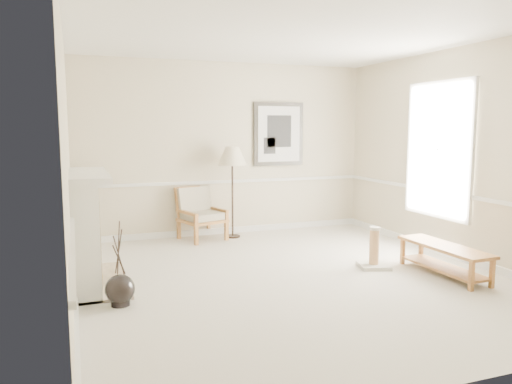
# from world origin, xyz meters

# --- Properties ---
(ground) EXTENTS (5.50, 5.50, 0.00)m
(ground) POSITION_xyz_m (0.00, 0.00, 0.00)
(ground) COLOR silver
(ground) RESTS_ON ground
(room) EXTENTS (5.04, 5.54, 2.92)m
(room) POSITION_xyz_m (0.14, 0.08, 1.87)
(room) COLOR beige
(room) RESTS_ON ground
(fireplace) EXTENTS (0.64, 1.64, 1.31)m
(fireplace) POSITION_xyz_m (-2.34, 0.60, 0.64)
(fireplace) COLOR white
(fireplace) RESTS_ON ground
(floor_vase) EXTENTS (0.30, 0.30, 0.89)m
(floor_vase) POSITION_xyz_m (-2.05, -0.28, 0.16)
(floor_vase) COLOR black
(floor_vase) RESTS_ON ground
(armchair) EXTENTS (0.81, 0.84, 0.85)m
(armchair) POSITION_xyz_m (-0.55, 2.49, 0.46)
(armchair) COLOR #9C5F32
(armchair) RESTS_ON ground
(floor_lamp) EXTENTS (0.63, 0.63, 1.50)m
(floor_lamp) POSITION_xyz_m (-0.00, 2.40, 1.31)
(floor_lamp) COLOR black
(floor_lamp) RESTS_ON ground
(bench) EXTENTS (0.42, 1.33, 0.38)m
(bench) POSITION_xyz_m (1.80, -0.55, 0.25)
(bench) COLOR #9C5F32
(bench) RESTS_ON ground
(scratching_post) EXTENTS (0.47, 0.47, 0.54)m
(scratching_post) POSITION_xyz_m (1.18, 0.03, 0.17)
(scratching_post) COLOR silver
(scratching_post) RESTS_ON ground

